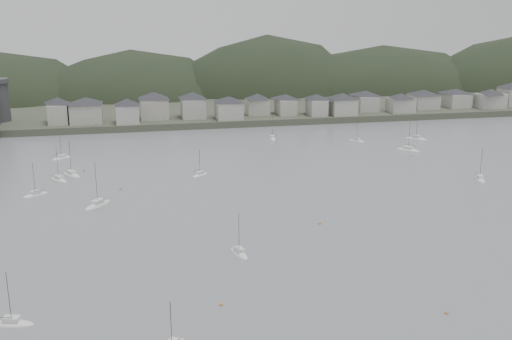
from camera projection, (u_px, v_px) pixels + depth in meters
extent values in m
plane|color=slate|center=(351.00, 316.00, 98.28)|extent=(900.00, 900.00, 0.00)
cube|color=#383D2D|center=(183.00, 91.00, 376.06)|extent=(900.00, 250.00, 3.00)
ellipsoid|color=black|center=(134.00, 116.00, 351.43)|extent=(132.08, 90.41, 79.74)
ellipsoid|color=black|center=(266.00, 115.00, 369.50)|extent=(133.88, 88.37, 101.41)
ellipsoid|color=black|center=(380.00, 109.00, 379.86)|extent=(165.81, 81.78, 82.55)
cube|color=gray|center=(59.00, 114.00, 254.41)|extent=(8.34, 12.91, 8.59)
pyramid|color=#26262A|center=(58.00, 101.00, 252.91)|extent=(15.78, 15.78, 3.01)
cube|color=gray|center=(86.00, 113.00, 256.27)|extent=(13.68, 13.35, 8.36)
pyramid|color=#26262A|center=(85.00, 101.00, 254.81)|extent=(20.07, 20.07, 2.93)
cube|color=#ACAAA2|center=(128.00, 114.00, 255.01)|extent=(9.78, 10.20, 8.08)
pyramid|color=#26262A|center=(127.00, 102.00, 253.60)|extent=(14.83, 14.83, 2.83)
cube|color=gray|center=(154.00, 109.00, 266.47)|extent=(12.59, 13.33, 9.09)
pyramid|color=#26262A|center=(154.00, 95.00, 264.88)|extent=(19.24, 19.24, 3.18)
cube|color=#ACAAA2|center=(193.00, 108.00, 268.75)|extent=(10.74, 12.17, 8.87)
pyramid|color=#26262A|center=(193.00, 95.00, 267.20)|extent=(17.01, 17.01, 3.10)
cube|color=gray|center=(229.00, 110.00, 265.98)|extent=(11.63, 12.09, 7.69)
pyramid|color=#26262A|center=(229.00, 99.00, 264.63)|extent=(17.61, 17.61, 2.69)
cube|color=gray|center=(257.00, 107.00, 277.38)|extent=(10.37, 9.35, 7.44)
pyramid|color=#26262A|center=(257.00, 96.00, 276.08)|extent=(14.65, 14.65, 2.60)
cube|color=gray|center=(286.00, 107.00, 277.93)|extent=(8.24, 12.20, 7.22)
pyramid|color=#26262A|center=(286.00, 97.00, 276.67)|extent=(15.17, 15.17, 2.53)
cube|color=#ACAAA2|center=(317.00, 107.00, 275.85)|extent=(8.06, 10.91, 7.46)
pyramid|color=#26262A|center=(317.00, 97.00, 274.55)|extent=(14.08, 14.08, 2.61)
cube|color=gray|center=(342.00, 107.00, 276.99)|extent=(11.73, 11.78, 7.66)
pyramid|color=#26262A|center=(343.00, 96.00, 275.65)|extent=(17.46, 17.46, 2.68)
cube|color=#ACAAA2|center=(365.00, 103.00, 289.62)|extent=(10.19, 13.02, 7.33)
pyramid|color=#26262A|center=(366.00, 93.00, 288.34)|extent=(17.23, 17.23, 2.57)
cube|color=#ACAAA2|center=(401.00, 105.00, 284.45)|extent=(11.70, 9.81, 6.88)
pyramid|color=#26262A|center=(401.00, 96.00, 283.25)|extent=(15.97, 15.97, 2.41)
cube|color=#ACAAA2|center=(423.00, 101.00, 296.29)|extent=(12.83, 12.48, 7.00)
pyramid|color=#26262A|center=(424.00, 92.00, 295.07)|extent=(18.79, 18.79, 2.45)
cube|color=#ACAAA2|center=(455.00, 100.00, 300.61)|extent=(11.07, 13.50, 6.97)
pyramid|color=#26262A|center=(456.00, 91.00, 299.39)|extent=(18.25, 18.25, 2.44)
cube|color=#ACAAA2|center=(490.00, 101.00, 296.49)|extent=(13.75, 9.12, 7.34)
pyramid|color=#26262A|center=(491.00, 91.00, 295.20)|extent=(16.97, 16.97, 2.57)
cube|color=#ACAAA2|center=(512.00, 97.00, 305.66)|extent=(11.37, 11.57, 9.05)
cylinder|color=#3F3F42|center=(171.00, 325.00, 87.81)|extent=(0.12, 0.12, 7.60)
ellipsoid|color=white|center=(239.00, 254.00, 123.69)|extent=(3.99, 7.60, 1.45)
cube|color=silver|center=(239.00, 249.00, 123.43)|extent=(2.16, 2.85, 0.70)
cylinder|color=#3F3F42|center=(239.00, 233.00, 122.48)|extent=(0.12, 0.12, 9.07)
cylinder|color=#3F3F42|center=(239.00, 249.00, 122.02)|extent=(0.88, 3.19, 0.10)
ellipsoid|color=white|center=(62.00, 158.00, 205.69)|extent=(7.58, 6.67, 1.54)
cube|color=silver|center=(61.00, 155.00, 205.41)|extent=(3.16, 2.99, 0.70)
cylinder|color=#3F3F42|center=(60.00, 145.00, 204.40)|extent=(0.12, 0.12, 9.62)
cylinder|color=#3F3F42|center=(58.00, 154.00, 205.84)|extent=(2.79, 2.21, 0.10)
ellipsoid|color=white|center=(416.00, 139.00, 237.71)|extent=(8.57, 7.50, 1.74)
cube|color=silver|center=(416.00, 136.00, 237.41)|extent=(3.57, 3.37, 0.70)
cylinder|color=#3F3F42|center=(417.00, 126.00, 236.27)|extent=(0.12, 0.12, 10.85)
cylinder|color=#3F3F42|center=(415.00, 136.00, 236.11)|extent=(3.15, 2.47, 0.10)
ellipsoid|color=white|center=(357.00, 141.00, 233.95)|extent=(5.95, 7.07, 1.41)
cube|color=silver|center=(357.00, 139.00, 233.69)|extent=(2.70, 2.92, 0.70)
cylinder|color=#3F3F42|center=(357.00, 130.00, 232.77)|extent=(0.12, 0.12, 8.84)
cylinder|color=#3F3F42|center=(356.00, 138.00, 232.41)|extent=(1.93, 2.65, 0.10)
ellipsoid|color=white|center=(36.00, 195.00, 163.69)|extent=(7.46, 5.95, 1.47)
cube|color=silver|center=(35.00, 192.00, 163.42)|extent=(3.04, 2.75, 0.70)
cylinder|color=#3F3F42|center=(34.00, 179.00, 162.46)|extent=(0.12, 0.12, 9.20)
cylinder|color=#3F3F42|center=(39.00, 190.00, 162.84)|extent=(2.84, 1.87, 0.10)
ellipsoid|color=white|center=(479.00, 180.00, 179.35)|extent=(4.82, 8.21, 1.56)
cube|color=silver|center=(480.00, 176.00, 179.07)|extent=(2.49, 3.14, 0.70)
cylinder|color=#3F3F42|center=(481.00, 164.00, 178.05)|extent=(0.12, 0.12, 9.77)
cylinder|color=#3F3F42|center=(476.00, 173.00, 180.10)|extent=(1.20, 3.37, 0.10)
ellipsoid|color=white|center=(12.00, 324.00, 95.54)|extent=(7.73, 4.06, 1.48)
cube|color=silver|center=(11.00, 319.00, 95.27)|extent=(2.90, 2.19, 0.70)
cylinder|color=#3F3F42|center=(9.00, 298.00, 94.30)|extent=(0.12, 0.12, 9.22)
cylinder|color=#3F3F42|center=(2.00, 318.00, 94.56)|extent=(3.25, 0.89, 0.10)
ellipsoid|color=white|center=(98.00, 206.00, 155.00)|extent=(8.25, 9.28, 1.89)
cube|color=silver|center=(98.00, 201.00, 154.67)|extent=(3.68, 3.88, 0.70)
cylinder|color=#3F3F42|center=(96.00, 184.00, 153.43)|extent=(0.12, 0.12, 11.81)
cylinder|color=#3F3F42|center=(101.00, 200.00, 153.50)|extent=(2.72, 3.39, 0.10)
ellipsoid|color=white|center=(200.00, 175.00, 184.06)|extent=(6.47, 5.96, 1.34)
cube|color=silver|center=(200.00, 172.00, 183.80)|extent=(2.73, 2.63, 0.70)
cylinder|color=#3F3F42|center=(200.00, 162.00, 182.93)|extent=(0.12, 0.12, 8.35)
cylinder|color=#3F3F42|center=(197.00, 170.00, 184.21)|extent=(2.35, 2.03, 0.10)
ellipsoid|color=white|center=(272.00, 139.00, 238.49)|extent=(3.46, 7.91, 1.53)
cube|color=silver|center=(272.00, 136.00, 238.21)|extent=(2.03, 2.88, 0.70)
cylinder|color=#3F3F42|center=(272.00, 127.00, 237.21)|extent=(0.12, 0.12, 9.56)
cylinder|color=#3F3F42|center=(271.00, 134.00, 239.32)|extent=(0.57, 3.42, 0.10)
ellipsoid|color=white|center=(72.00, 175.00, 184.08)|extent=(7.40, 8.83, 1.76)
cube|color=silver|center=(71.00, 172.00, 183.77)|extent=(3.37, 3.64, 0.70)
cylinder|color=#3F3F42|center=(70.00, 158.00, 182.61)|extent=(0.12, 0.12, 11.03)
cylinder|color=#3F3F42|center=(68.00, 171.00, 182.22)|extent=(2.37, 3.30, 0.10)
ellipsoid|color=white|center=(59.00, 180.00, 178.65)|extent=(6.75, 7.74, 1.57)
cube|color=silver|center=(59.00, 177.00, 178.37)|extent=(3.04, 3.22, 0.70)
cylinder|color=#3F3F42|center=(57.00, 164.00, 177.34)|extent=(0.12, 0.12, 9.79)
cylinder|color=#3F3F42|center=(55.00, 176.00, 176.99)|extent=(2.22, 2.86, 0.10)
ellipsoid|color=white|center=(408.00, 150.00, 217.82)|extent=(8.33, 8.46, 1.80)
cube|color=silver|center=(408.00, 147.00, 217.51)|extent=(3.61, 3.64, 0.70)
cylinder|color=#3F3F42|center=(409.00, 135.00, 216.32)|extent=(0.12, 0.12, 11.24)
cylinder|color=#3F3F42|center=(410.00, 145.00, 218.70)|extent=(2.89, 2.97, 0.10)
sphere|color=#BD7C3F|center=(447.00, 313.00, 99.08)|extent=(0.70, 0.70, 0.70)
sphere|color=#BD7C3F|center=(120.00, 189.00, 169.11)|extent=(0.70, 0.70, 0.70)
sphere|color=#BD7C3F|center=(411.00, 156.00, 208.98)|extent=(0.70, 0.70, 0.70)
sphere|color=#BD7C3F|center=(84.00, 171.00, 188.94)|extent=(0.70, 0.70, 0.70)
sphere|color=#BD7C3F|center=(221.00, 304.00, 101.91)|extent=(0.70, 0.70, 0.70)
sphere|color=#BD7C3F|center=(320.00, 223.00, 141.44)|extent=(0.70, 0.70, 0.70)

